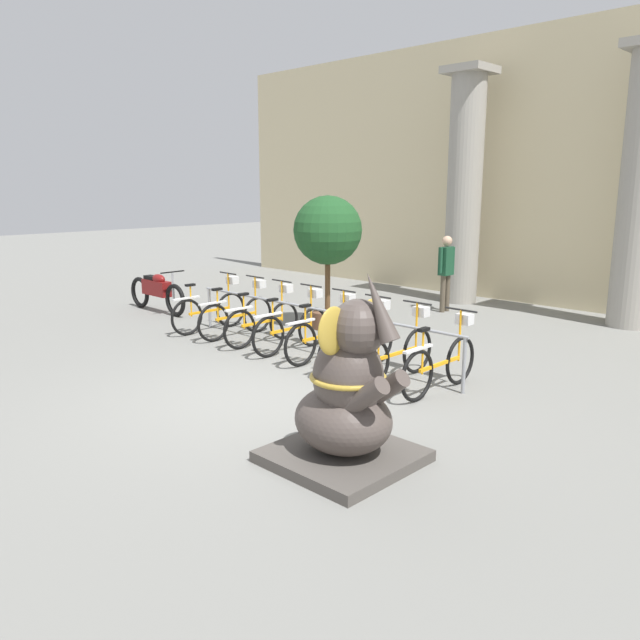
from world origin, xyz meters
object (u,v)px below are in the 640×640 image
object	(u,v)px
bicycle_4	(325,334)
bicycle_7	(441,362)
bicycle_1	(238,314)
elephant_statue	(347,399)
bicycle_5	(359,342)
bicycle_3	(293,327)
bicycle_6	(398,352)
motorcycle	(157,291)
person_pedestrian	(446,267)
bicycle_0	(211,309)
potted_tree	(328,235)
bicycle_2	(264,320)

from	to	relation	value
bicycle_4	bicycle_7	size ratio (longest dim) A/B	1.00
bicycle_1	elephant_statue	bearing A→B (deg)	-27.26
bicycle_4	bicycle_5	bearing A→B (deg)	-2.80
bicycle_3	bicycle_5	size ratio (longest dim) A/B	1.00
bicycle_6	motorcycle	bearing A→B (deg)	178.03
motorcycle	person_pedestrian	size ratio (longest dim) A/B	1.29
bicycle_4	bicycle_7	bearing A→B (deg)	-1.60
person_pedestrian	elephant_statue	bearing A→B (deg)	-63.48
bicycle_5	elephant_statue	bearing A→B (deg)	-51.16
bicycle_0	bicycle_7	world-z (taller)	same
potted_tree	bicycle_6	bearing A→B (deg)	-29.41
person_pedestrian	potted_tree	size ratio (longest dim) A/B	0.65
bicycle_4	bicycle_7	xyz separation A→B (m)	(2.15, -0.06, 0.00)
bicycle_3	person_pedestrian	size ratio (longest dim) A/B	1.02
bicycle_1	person_pedestrian	world-z (taller)	person_pedestrian
bicycle_5	bicycle_6	bearing A→B (deg)	-0.68
person_pedestrian	bicycle_3	bearing A→B (deg)	-89.19
bicycle_4	potted_tree	xyz separation A→B (m)	(-1.48, 1.60, 1.35)
bicycle_0	potted_tree	distance (m)	2.55
bicycle_1	bicycle_5	world-z (taller)	same
bicycle_6	motorcycle	world-z (taller)	bicycle_6
bicycle_3	motorcycle	xyz separation A→B (m)	(-4.43, 0.19, 0.05)
bicycle_2	motorcycle	distance (m)	3.72
bicycle_5	person_pedestrian	bearing A→B (deg)	108.33
motorcycle	bicycle_4	bearing A→B (deg)	-2.04
bicycle_2	elephant_statue	distance (m)	4.86
bicycle_1	bicycle_3	world-z (taller)	same
elephant_statue	person_pedestrian	distance (m)	7.84
bicycle_7	bicycle_0	bearing A→B (deg)	-179.92
bicycle_6	bicycle_5	bearing A→B (deg)	179.32
motorcycle	bicycle_0	bearing A→B (deg)	-6.28
bicycle_0	bicycle_5	size ratio (longest dim) A/B	1.00
bicycle_1	bicycle_4	bearing A→B (deg)	0.24
bicycle_0	bicycle_5	xyz separation A→B (m)	(3.59, 0.03, 0.00)
bicycle_2	potted_tree	size ratio (longest dim) A/B	0.67
bicycle_7	person_pedestrian	world-z (taller)	person_pedestrian
bicycle_7	motorcycle	size ratio (longest dim) A/B	0.79
bicycle_4	bicycle_6	xyz separation A→B (m)	(1.44, -0.04, 0.00)
bicycle_3	elephant_statue	size ratio (longest dim) A/B	0.85
bicycle_6	bicycle_7	bearing A→B (deg)	-1.34
bicycle_6	bicycle_0	bearing A→B (deg)	-179.68
bicycle_2	elephant_statue	world-z (taller)	elephant_statue
bicycle_3	bicycle_2	bearing A→B (deg)	180.00
bicycle_1	potted_tree	world-z (taller)	potted_tree
motorcycle	potted_tree	bearing A→B (deg)	21.15
person_pedestrian	potted_tree	bearing A→B (deg)	-103.64
bicycle_1	bicycle_5	bearing A→B (deg)	-0.52
bicycle_2	bicycle_5	bearing A→B (deg)	-0.68
bicycle_1	bicycle_3	size ratio (longest dim) A/B	1.00
bicycle_6	elephant_statue	bearing A→B (deg)	-62.62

